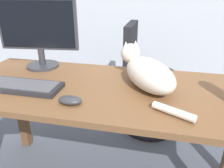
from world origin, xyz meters
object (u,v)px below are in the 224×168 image
at_px(monitor, 38,31).
at_px(computer_mouse, 70,100).
at_px(office_chair, 145,86).
at_px(cat, 147,72).
at_px(keyboard, 19,86).

height_order(monitor, computer_mouse, monitor).
bearing_deg(office_chair, cat, -86.46).
xyz_separation_m(office_chair, cat, (0.04, -0.68, 0.39)).
bearing_deg(keyboard, monitor, 96.68).
relative_size(office_chair, keyboard, 2.07).
bearing_deg(keyboard, computer_mouse, -16.41).
bearing_deg(monitor, cat, -13.35).
bearing_deg(office_chair, computer_mouse, -106.18).
distance_m(office_chair, monitor, 0.98).
relative_size(monitor, computer_mouse, 4.36).
relative_size(office_chair, monitor, 1.90).
distance_m(monitor, cat, 0.70).
height_order(keyboard, cat, cat).
distance_m(office_chair, keyboard, 1.08).
relative_size(monitor, cat, 0.92).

